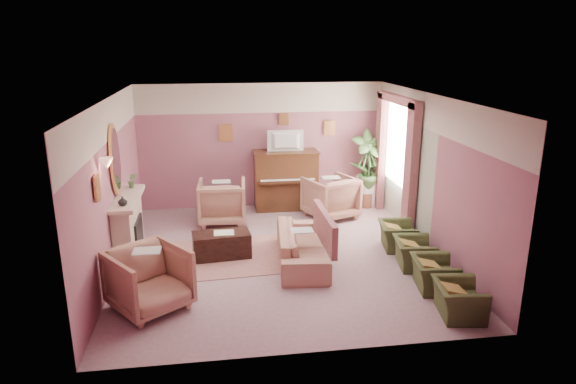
{
  "coord_description": "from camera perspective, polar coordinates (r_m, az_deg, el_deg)",
  "views": [
    {
      "loc": [
        -1.06,
        -8.4,
        3.69
      ],
      "look_at": [
        0.22,
        0.4,
        1.06
      ],
      "focal_mm": 32.0,
      "sensor_mm": 36.0,
      "label": 1
    }
  ],
  "objects": [
    {
      "name": "side_plant_small",
      "position": [
        11.86,
        9.51,
        2.33
      ],
      "size": [
        0.16,
        0.16,
        0.28
      ],
      "primitive_type": "imported",
      "color": "#426D36",
      "rests_on": "side_table"
    },
    {
      "name": "picture_rail_band",
      "position": [
        11.5,
        -3.0,
        10.39
      ],
      "size": [
        5.5,
        0.01,
        0.65
      ],
      "primitive_type": "cube",
      "color": "beige",
      "rests_on": "wall_back"
    },
    {
      "name": "piano_keyshelf",
      "position": [
        11.24,
        -0.01,
        1.16
      ],
      "size": [
        1.3,
        0.12,
        0.06
      ],
      "primitive_type": "cube",
      "color": "#472715",
      "rests_on": "piano"
    },
    {
      "name": "floral_armchair_right",
      "position": [
        11.07,
        4.75,
        -0.33
      ],
      "size": [
        0.96,
        0.96,
        1.0
      ],
      "primitive_type": "imported",
      "color": "tan",
      "rests_on": "floor"
    },
    {
      "name": "print_back_left",
      "position": [
        11.53,
        -6.91,
        6.52
      ],
      "size": [
        0.3,
        0.03,
        0.38
      ],
      "primitive_type": "cube",
      "color": "#E5A45A",
      "rests_on": "wall_back"
    },
    {
      "name": "hearth",
      "position": [
        9.45,
        -15.82,
        -7.1
      ],
      "size": [
        0.55,
        1.5,
        0.02
      ],
      "primitive_type": "cube",
      "color": "beige",
      "rests_on": "floor"
    },
    {
      "name": "mantel_vase",
      "position": [
        8.6,
        -17.9,
        -0.97
      ],
      "size": [
        0.16,
        0.16,
        0.16
      ],
      "primitive_type": "imported",
      "color": "beige",
      "rests_on": "mantel_shelf"
    },
    {
      "name": "palm_pot",
      "position": [
        11.98,
        8.66,
        -0.81
      ],
      "size": [
        0.34,
        0.34,
        0.34
      ],
      "primitive_type": "cylinder",
      "color": "brown",
      "rests_on": "floor"
    },
    {
      "name": "floral_armchair_left",
      "position": [
        10.8,
        -7.35,
        -0.84
      ],
      "size": [
        0.96,
        0.96,
        1.0
      ],
      "primitive_type": "imported",
      "color": "tan",
      "rests_on": "floor"
    },
    {
      "name": "area_rug",
      "position": [
        9.26,
        -6.17,
        -7.07
      ],
      "size": [
        2.61,
        1.96,
        0.01
      ],
      "primitive_type": "cube",
      "rotation": [
        0.0,
        0.0,
        0.07
      ],
      "color": "#A16861",
      "rests_on": "floor"
    },
    {
      "name": "piano",
      "position": [
        11.6,
        -0.26,
        1.28
      ],
      "size": [
        1.4,
        0.6,
        1.3
      ],
      "primitive_type": "cube",
      "color": "#472715",
      "rests_on": "floor"
    },
    {
      "name": "print_back_right",
      "position": [
        11.81,
        4.63,
        7.12
      ],
      "size": [
        0.26,
        0.03,
        0.34
      ],
      "primitive_type": "cube",
      "color": "#E5A45A",
      "rests_on": "wall_back"
    },
    {
      "name": "sofa",
      "position": [
        8.84,
        1.55,
        -5.31
      ],
      "size": [
        0.67,
        2.02,
        0.82
      ],
      "primitive_type": "imported",
      "color": "tan",
      "rests_on": "floor"
    },
    {
      "name": "floor",
      "position": [
        9.24,
        -1.01,
        -7.08
      ],
      "size": [
        5.5,
        6.0,
        0.01
      ],
      "primitive_type": "cube",
      "color": "gray",
      "rests_on": "ground"
    },
    {
      "name": "mirror_glass",
      "position": [
        8.95,
        -18.52,
        3.43
      ],
      "size": [
        0.01,
        0.6,
        1.06
      ],
      "primitive_type": "ellipsoid",
      "color": "silver",
      "rests_on": "wall_left"
    },
    {
      "name": "piano_keys",
      "position": [
        11.23,
        -0.01,
        1.35
      ],
      "size": [
        1.2,
        0.08,
        0.02
      ],
      "primitive_type": "cube",
      "color": "white",
      "rests_on": "piano"
    },
    {
      "name": "pelmet",
      "position": [
        10.67,
        12.13,
        10.04
      ],
      "size": [
        0.16,
        2.2,
        0.16
      ],
      "primitive_type": "cube",
      "color": "#874B50",
      "rests_on": "wall_right"
    },
    {
      "name": "ceiling",
      "position": [
        8.51,
        -1.11,
        10.47
      ],
      "size": [
        5.5,
        6.0,
        0.01
      ],
      "primitive_type": "cube",
      "color": "white",
      "rests_on": "wall_back"
    },
    {
      "name": "window_blind",
      "position": [
        10.82,
        12.26,
        5.5
      ],
      "size": [
        0.03,
        1.4,
        1.8
      ],
      "primitive_type": "cube",
      "color": "beige",
      "rests_on": "wall_right"
    },
    {
      "name": "curtain_right",
      "position": [
        11.72,
        10.23,
        4.45
      ],
      "size": [
        0.16,
        0.34,
        2.6
      ],
      "primitive_type": "cube",
      "color": "#874B50",
      "rests_on": "floor"
    },
    {
      "name": "mantel_shelf",
      "position": [
        9.1,
        -17.42,
        -0.7
      ],
      "size": [
        0.4,
        1.55,
        0.07
      ],
      "primitive_type": "cube",
      "color": "beige",
      "rests_on": "fireplace_surround"
    },
    {
      "name": "fire_ember",
      "position": [
        9.38,
        -16.28,
        -5.94
      ],
      "size": [
        0.06,
        0.54,
        0.1
      ],
      "primitive_type": "cube",
      "color": "#E4572D",
      "rests_on": "floor"
    },
    {
      "name": "print_left_wall",
      "position": [
        7.65,
        -20.45,
        0.48
      ],
      "size": [
        0.03,
        0.28,
        0.36
      ],
      "primitive_type": "cube",
      "color": "#E5A45A",
      "rests_on": "wall_left"
    },
    {
      "name": "sconce_shade",
      "position": [
        7.9,
        -19.5,
        3.02
      ],
      "size": [
        0.2,
        0.2,
        0.16
      ],
      "primitive_type": "cone",
      "color": "#E29679",
      "rests_on": "wall_left"
    },
    {
      "name": "curtain_left",
      "position": [
        10.04,
        13.49,
        2.24
      ],
      "size": [
        0.16,
        0.34,
        2.6
      ],
      "primitive_type": "cube",
      "color": "#874B50",
      "rests_on": "floor"
    },
    {
      "name": "olive_chair_d",
      "position": [
        9.67,
        12.06,
        -4.32
      ],
      "size": [
        0.52,
        0.74,
        0.64
      ],
      "primitive_type": "imported",
      "color": "#3E4A26",
      "rests_on": "floor"
    },
    {
      "name": "television",
      "position": [
        11.33,
        -0.23,
        5.85
      ],
      "size": [
        0.8,
        0.12,
        0.48
      ],
      "primitive_type": "imported",
      "color": "black",
      "rests_on": "piano"
    },
    {
      "name": "wall_right",
      "position": [
        9.5,
        15.63,
        1.91
      ],
      "size": [
        0.02,
        6.0,
        2.8
      ],
      "primitive_type": "cube",
      "color": "#7A4D65",
      "rests_on": "floor"
    },
    {
      "name": "floral_armchair_front",
      "position": [
        7.57,
        -15.2,
        -9.05
      ],
      "size": [
        0.96,
        0.96,
        1.0
      ],
      "primitive_type": "imported",
      "color": "tan",
      "rests_on": "floor"
    },
    {
      "name": "mirror_frame",
      "position": [
        8.96,
        -18.67,
        3.42
      ],
      "size": [
        0.04,
        0.72,
        1.2
      ],
      "primitive_type": "ellipsoid",
      "color": "#E5A45A",
      "rests_on": "wall_left"
    },
    {
      "name": "stripe_panel",
      "position": [
        10.74,
        12.69,
        1.97
      ],
      "size": [
        0.01,
        3.0,
        2.15
      ],
      "primitive_type": "cube",
      "color": "#A3AB98",
      "rests_on": "wall_right"
    },
    {
      "name": "side_table",
      "position": [
        12.04,
        8.71,
        0.17
      ],
      "size": [
        0.52,
        0.52,
        0.7
      ],
      "primitive_type": "cylinder",
      "color": "silver",
      "rests_on": "floor"
    },
    {
      "name": "table_paper",
      "position": [
        9.09,
        -7.13,
        -4.51
      ],
      "size": [
        0.35,
        0.28,
        0.01
      ],
      "primitive_type": "cube",
      "color": "white",
      "rests_on": "coffee_table"
    },
    {
      "name": "sofa_throw",
      "position": [
        8.85,
        4.12,
        -4.01
      ],
      "size": [
        0.1,
        1.53,
        0.56
      ],
      "primitive_type": "cube",
      "color": "#874B50",
      "rests_on": "sofa"
    },
    {
      "name": "fireplace_surround",
      "position": [
        9.28,
        -17.3,
        -4.07
      ],
      "size": [
        0.3,
        1.4,
        1.1
      ],
      "primitive_type": "cube",
      "color": "beige",
      "rests_on": "floor"
    },
    {
      "name": "olive_chair_b",
      "position": [
        8.27,
        15.95,
        -8.26
      ],
      "size": [
        0.52,
        0.74,
        0.64
      ],
      "primitive_type": "imported",
      "color": "#3E4A26",
      "rests_on": "floor"
    },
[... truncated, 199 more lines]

